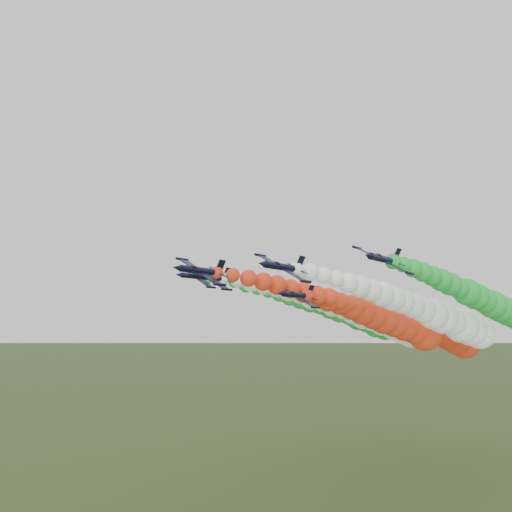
# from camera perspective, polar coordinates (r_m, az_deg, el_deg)

# --- Properties ---
(jet_lead) EXTENTS (17.35, 80.83, 17.14)m
(jet_lead) POSITION_cam_1_polar(r_m,az_deg,el_deg) (119.13, 14.25, -7.00)
(jet_lead) COLOR black
(jet_lead) RESTS_ON ground
(jet_inner_left) EXTENTS (17.17, 80.65, 16.95)m
(jet_inner_left) POSITION_cam_1_polar(r_m,az_deg,el_deg) (130.64, 13.12, -7.05)
(jet_inner_left) COLOR black
(jet_inner_left) RESTS_ON ground
(jet_inner_right) EXTENTS (16.91, 80.39, 16.69)m
(jet_inner_right) POSITION_cam_1_polar(r_m,az_deg,el_deg) (119.53, 20.38, -6.62)
(jet_inner_right) COLOR black
(jet_inner_right) RESTS_ON ground
(jet_outer_left) EXTENTS (16.86, 80.34, 16.64)m
(jet_outer_left) POSITION_cam_1_polar(r_m,az_deg,el_deg) (141.53, 10.07, -6.53)
(jet_outer_left) COLOR black
(jet_outer_left) RESTS_ON ground
(jet_outer_right) EXTENTS (16.63, 80.11, 16.41)m
(jet_outer_right) POSITION_cam_1_polar(r_m,az_deg,el_deg) (123.89, 26.49, -5.61)
(jet_outer_right) COLOR black
(jet_outer_right) RESTS_ON ground
(jet_trail) EXTENTS (17.39, 80.87, 17.17)m
(jet_trail) POSITION_cam_1_polar(r_m,az_deg,el_deg) (138.04, 19.28, -8.08)
(jet_trail) COLOR black
(jet_trail) RESTS_ON ground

